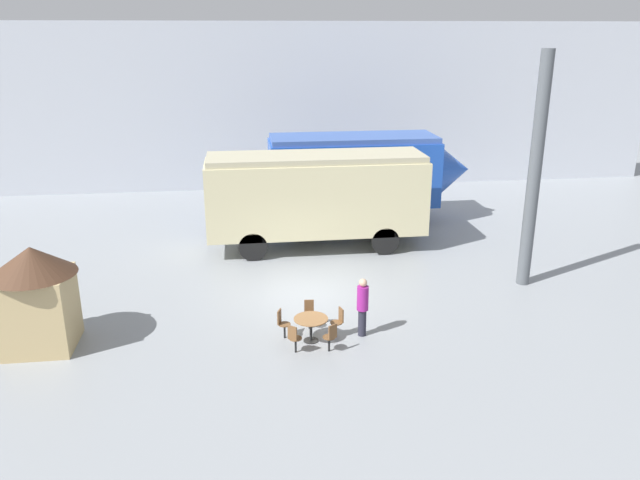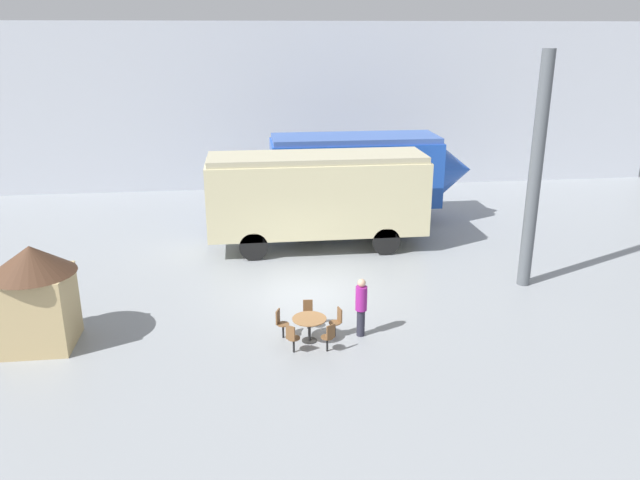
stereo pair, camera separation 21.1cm
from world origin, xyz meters
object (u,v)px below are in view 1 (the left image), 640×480
(passenger_coach_vintage, at_px, (316,194))
(cafe_chair_0, at_px, (339,320))
(streamlined_locomotive, at_px, (368,170))
(cafe_table_near, at_px, (311,322))
(ticket_kiosk, at_px, (36,292))
(visitor_person, at_px, (363,305))

(passenger_coach_vintage, distance_m, cafe_chair_0, 8.10)
(streamlined_locomotive, relative_size, cafe_chair_0, 10.72)
(cafe_table_near, relative_size, ticket_kiosk, 0.33)
(cafe_chair_0, bearing_deg, passenger_coach_vintage, -107.12)
(visitor_person, xyz_separation_m, ticket_kiosk, (-9.10, 0.51, 0.69))
(streamlined_locomotive, xyz_separation_m, passenger_coach_vintage, (-2.86, -3.46, -0.12))
(streamlined_locomotive, xyz_separation_m, cafe_chair_0, (-3.20, -11.36, -1.90))
(cafe_chair_0, xyz_separation_m, ticket_kiosk, (-8.41, 0.46, 1.16))
(passenger_coach_vintage, bearing_deg, cafe_table_near, -98.23)
(passenger_coach_vintage, relative_size, cafe_chair_0, 10.05)
(visitor_person, bearing_deg, cafe_table_near, -174.00)
(visitor_person, bearing_deg, passenger_coach_vintage, 92.58)
(cafe_chair_0, height_order, ticket_kiosk, ticket_kiosk)
(passenger_coach_vintage, height_order, visitor_person, passenger_coach_vintage)
(passenger_coach_vintage, xyz_separation_m, ticket_kiosk, (-8.74, -7.44, -0.61))
(streamlined_locomotive, distance_m, cafe_chair_0, 11.95)
(cafe_table_near, distance_m, visitor_person, 1.59)
(ticket_kiosk, bearing_deg, visitor_person, -3.23)
(cafe_table_near, xyz_separation_m, ticket_kiosk, (-7.57, 0.67, 1.08))
(cafe_table_near, bearing_deg, ticket_kiosk, 174.90)
(cafe_chair_0, relative_size, ticket_kiosk, 0.29)
(visitor_person, height_order, ticket_kiosk, ticket_kiosk)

